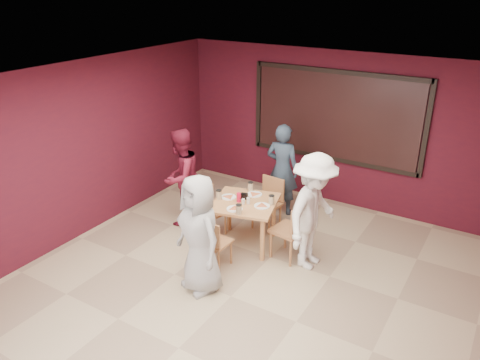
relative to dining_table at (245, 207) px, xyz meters
The scene contains 11 objects.
floor 1.51m from the dining_table, 66.69° to the right, with size 7.00×7.00×0.00m, color tan.
window_blinds 2.47m from the dining_table, 76.20° to the left, with size 3.00×0.02×1.50m, color black.
dining_table is the anchor object (origin of this frame).
chair_front 0.83m from the dining_table, 93.24° to the right, with size 0.40×0.40×0.79m.
chair_back 0.75m from the dining_table, 86.80° to the left, with size 0.45×0.45×0.86m.
chair_left 0.72m from the dining_table, behind, with size 0.47×0.47×0.81m.
chair_right 0.84m from the dining_table, ahead, with size 0.53×0.53×0.94m.
diner_front 1.30m from the dining_table, 86.40° to the right, with size 0.81×0.53×1.66m, color #A2A2A2.
diner_back 1.33m from the dining_table, 90.97° to the left, with size 0.60×0.40×1.65m, color #2E3E52.
diner_left 1.33m from the dining_table, behind, with size 0.81×0.63×1.66m, color maroon.
diner_right 1.15m from the dining_table, ahead, with size 1.13×0.65×1.74m, color white.
Camera 1 is at (2.78, -4.29, 3.92)m, focal length 35.00 mm.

